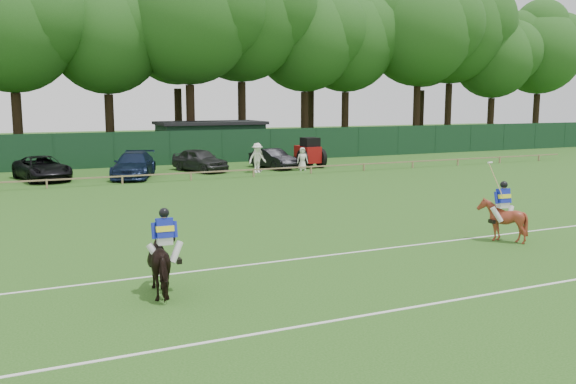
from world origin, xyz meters
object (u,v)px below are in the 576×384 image
utility_shed (211,140)px  tractor (309,153)px  hatch_grey (200,160)px  spectator_left (257,158)px  spectator_right (302,159)px  sedan_navy (134,165)px  spectator_mid (258,157)px  horse_dark (166,263)px  suv_black (42,168)px  estate_black (273,159)px  horse_chestnut (502,220)px

utility_shed → tractor: 9.75m
hatch_grey → spectator_left: 3.97m
hatch_grey → tractor: size_ratio=1.77×
spectator_right → sedan_navy: bearing=-173.3°
sedan_navy → utility_shed: size_ratio=0.63×
spectator_mid → spectator_right: size_ratio=1.23×
tractor → horse_dark: bearing=-124.4°
tractor → sedan_navy: bearing=-177.9°
spectator_left → suv_black: bearing=163.2°
hatch_grey → estate_black: 5.16m
sedan_navy → tractor: size_ratio=2.10×
estate_black → tractor: bearing=-22.8°
spectator_mid → spectator_right: spectator_mid is taller
suv_black → utility_shed: size_ratio=0.61×
spectator_mid → spectator_left: bearing=-143.4°
suv_black → hatch_grey: hatch_grey is taller
estate_black → suv_black: bearing=169.2°
suv_black → horse_dark: bearing=-99.4°
horse_dark → hatch_grey: 26.16m
hatch_grey → tractor: 7.74m
horse_dark → spectator_mid: size_ratio=0.97×
sedan_navy → spectator_right: 11.15m
suv_black → estate_black: size_ratio=1.25×
horse_chestnut → utility_shed: utility_shed is taller
horse_chestnut → suv_black: horse_chestnut is taller
tractor → hatch_grey: bearing=172.6°
horse_chestnut → estate_black: (1.66, 23.62, -0.05)m
horse_chestnut → suv_black: 27.00m
horse_chestnut → estate_black: horse_chestnut is taller
suv_black → spectator_left: bearing=-21.4°
hatch_grey → spectator_left: size_ratio=2.32×
estate_black → tractor: (2.54, -0.52, 0.32)m
horse_chestnut → spectator_right: 21.82m
horse_dark → utility_shed: utility_shed is taller
horse_dark → tractor: 28.75m
estate_black → spectator_right: spectator_right is taller
spectator_left → estate_black: bearing=36.8°
horse_chestnut → utility_shed: bearing=-82.6°
spectator_mid → estate_black: bearing=10.0°
suv_black → sedan_navy: (5.20, -1.03, 0.06)m
utility_shed → horse_chestnut: bearing=-89.5°
sedan_navy → tractor: bearing=23.1°
sedan_navy → estate_black: (9.78, 1.16, -0.09)m
estate_black → utility_shed: bearing=92.2°
estate_black → tractor: tractor is taller
horse_dark → suv_black: horse_dark is taller
estate_black → utility_shed: 8.39m
horse_chestnut → tractor: tractor is taller
spectator_right → tractor: size_ratio=0.61×
estate_black → spectator_right: 2.41m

